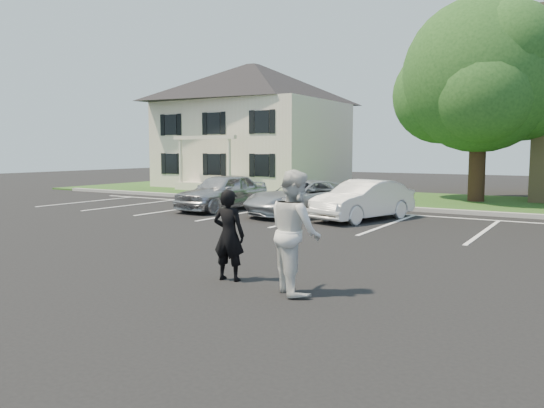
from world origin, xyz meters
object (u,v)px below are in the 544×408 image
(tree, at_px, (483,79))
(man_white_shirt, at_px, (295,232))
(man_black_suit, at_px, (229,235))
(car_silver_minivan, at_px, (303,198))
(car_white_sedan, at_px, (363,200))
(house, at_px, (253,126))
(car_silver_west, at_px, (222,192))

(tree, bearing_deg, man_white_shirt, -89.07)
(man_white_shirt, bearing_deg, man_black_suit, 37.22)
(tree, relative_size, car_silver_minivan, 1.95)
(man_black_suit, bearing_deg, car_white_sedan, -91.83)
(house, bearing_deg, car_silver_minivan, -49.70)
(man_black_suit, relative_size, car_white_sedan, 0.41)
(tree, xyz_separation_m, car_silver_west, (-7.90, -8.17, -4.64))
(car_white_sedan, bearing_deg, house, 153.03)
(house, height_order, car_silver_west, house)
(man_white_shirt, bearing_deg, car_white_sedan, -33.38)
(man_white_shirt, xyz_separation_m, car_silver_minivan, (-4.68, 9.06, -0.38))
(car_silver_west, bearing_deg, house, 122.84)
(house, bearing_deg, car_silver_west, -61.76)
(house, xyz_separation_m, car_white_sedan, (11.89, -11.38, -3.17))
(man_black_suit, height_order, car_silver_minivan, man_black_suit)
(car_silver_minivan, bearing_deg, man_white_shirt, -42.39)
(tree, distance_m, man_white_shirt, 17.70)
(house, height_order, car_silver_minivan, house)
(house, distance_m, tree, 14.53)
(tree, relative_size, car_white_sedan, 2.20)
(man_black_suit, bearing_deg, man_white_shirt, 167.20)
(tree, xyz_separation_m, car_white_sedan, (-2.18, -8.09, -4.69))
(man_black_suit, relative_size, car_silver_west, 0.39)
(man_white_shirt, height_order, car_white_sedan, man_white_shirt)
(car_white_sedan, bearing_deg, man_white_shirt, -58.07)
(house, bearing_deg, tree, -13.20)
(house, xyz_separation_m, car_silver_minivan, (9.66, -11.39, -3.20))
(tree, distance_m, car_silver_west, 12.28)
(tree, height_order, man_black_suit, tree)
(man_white_shirt, xyz_separation_m, car_silver_west, (-8.18, 8.98, -0.29))
(tree, xyz_separation_m, man_black_suit, (-1.12, -17.05, -4.54))
(house, relative_size, car_silver_west, 2.48)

